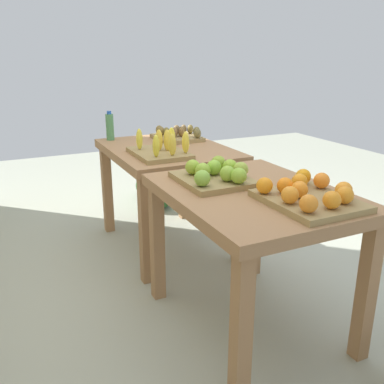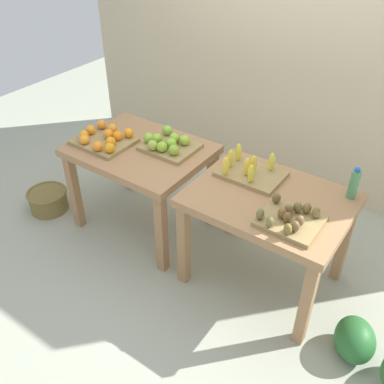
# 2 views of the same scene
# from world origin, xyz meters

# --- Properties ---
(ground_plane) EXTENTS (8.00, 8.00, 0.00)m
(ground_plane) POSITION_xyz_m (0.00, 0.00, 0.00)
(ground_plane) COLOR #A3A794
(display_table_left) EXTENTS (1.04, 0.80, 0.76)m
(display_table_left) POSITION_xyz_m (-0.56, 0.00, 0.65)
(display_table_left) COLOR #A1754D
(display_table_left) RESTS_ON ground_plane
(display_table_right) EXTENTS (1.04, 0.80, 0.76)m
(display_table_right) POSITION_xyz_m (0.56, 0.00, 0.65)
(display_table_right) COLOR #A1754D
(display_table_right) RESTS_ON ground_plane
(orange_bin) EXTENTS (0.45, 0.40, 0.11)m
(orange_bin) POSITION_xyz_m (-0.83, -0.11, 0.81)
(orange_bin) COLOR #987F4D
(orange_bin) RESTS_ON display_table_left
(apple_bin) EXTENTS (0.41, 0.36, 0.11)m
(apple_bin) POSITION_xyz_m (-0.37, 0.11, 0.81)
(apple_bin) COLOR #987F4D
(apple_bin) RESTS_ON display_table_left
(banana_crate) EXTENTS (0.44, 0.32, 0.17)m
(banana_crate) POSITION_xyz_m (0.32, 0.14, 0.81)
(banana_crate) COLOR #987F4D
(banana_crate) RESTS_ON display_table_right
(kiwi_bin) EXTENTS (0.36, 0.33, 0.10)m
(kiwi_bin) POSITION_xyz_m (0.77, -0.18, 0.80)
(kiwi_bin) COLOR #987F4D
(kiwi_bin) RESTS_ON display_table_right
(water_bottle) EXTENTS (0.06, 0.06, 0.22)m
(water_bottle) POSITION_xyz_m (0.99, 0.29, 0.87)
(water_bottle) COLOR #4C8C59
(water_bottle) RESTS_ON display_table_right
(watermelon_pile) EXTENTS (0.67, 0.44, 0.26)m
(watermelon_pile) POSITION_xyz_m (1.50, -0.26, 0.13)
(watermelon_pile) COLOR #30642F
(watermelon_pile) RESTS_ON ground_plane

